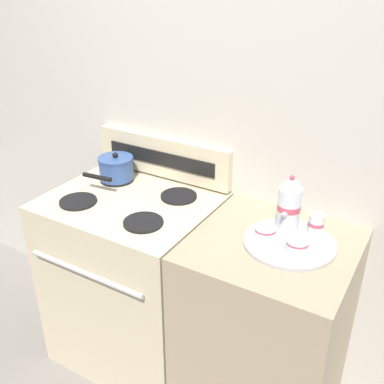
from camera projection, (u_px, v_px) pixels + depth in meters
The scene contains 11 objects.
ground_plane at pixel (189, 371), 2.33m from camera, with size 6.00×6.00×0.00m, color gray.
wall_back at pixel (225, 154), 2.09m from camera, with size 6.00×0.05×2.20m.
stove at pixel (135, 280), 2.27m from camera, with size 0.76×0.65×0.94m.
control_panel at pixel (163, 157), 2.23m from camera, with size 0.75×0.05×0.20m.
side_counter at pixel (265, 332), 1.95m from camera, with size 0.63×0.62×0.92m.
saucepan at pixel (116, 168), 2.22m from camera, with size 0.18×0.26×0.14m.
serving_tray at pixel (289, 243), 1.73m from camera, with size 0.36×0.36×0.01m.
teapot at pixel (289, 205), 1.76m from camera, with size 0.09×0.15×0.23m.
teacup_left at pixel (297, 247), 1.65m from camera, with size 0.13×0.13×0.05m.
teacup_right at pixel (265, 233), 1.73m from camera, with size 0.13×0.13×0.05m.
creamer_jug at pixel (316, 224), 1.77m from camera, with size 0.06×0.06×0.08m.
Camera 1 is at (0.86, -1.42, 1.89)m, focal length 42.00 mm.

